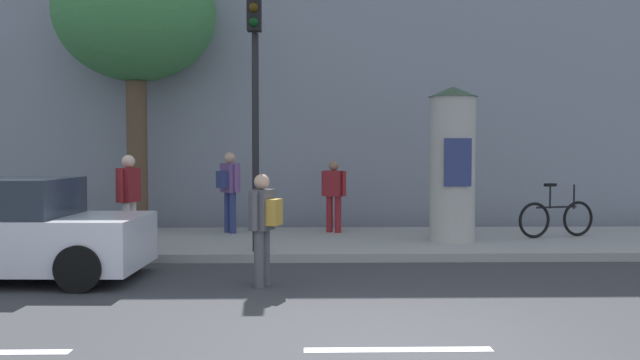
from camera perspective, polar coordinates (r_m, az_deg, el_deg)
name	(u,v)px	position (r m, az deg, el deg)	size (l,w,h in m)	color
ground_plane	(398,350)	(6.66, 6.63, -14.08)	(80.00, 80.00, 0.00)	#38383A
sidewalk_curb	(349,242)	(13.48, 2.51, -5.28)	(36.00, 4.00, 0.15)	#9E9B93
lane_markings	(398,350)	(6.66, 6.63, -14.05)	(25.80, 0.16, 0.01)	silver
building_backdrop	(338,52)	(18.54, 1.49, 10.77)	(36.00, 5.00, 9.13)	gray
traffic_light	(255,76)	(11.67, -5.53, 8.76)	(0.24, 0.45, 4.51)	black
poster_column	(453,163)	(13.27, 11.14, 1.42)	(0.95, 0.95, 2.98)	#B2ADA3
street_tree	(136,15)	(15.54, -15.33, 13.26)	(3.46, 3.46, 6.20)	brown
pedestrian_with_bag	(263,220)	(9.42, -4.80, -3.43)	(0.47, 0.54, 1.58)	#4C4C51
pedestrian_tallest	(334,191)	(14.39, 1.17, -0.94)	(0.51, 0.43, 1.53)	maroon
pedestrian_in_dark_shirt	(129,194)	(12.36, -15.86, -1.11)	(0.34, 0.64, 1.67)	silver
pedestrian_with_backpack	(229,185)	(14.41, -7.69, -0.39)	(0.52, 0.53, 1.72)	navy
bicycle_leaning	(556,218)	(14.45, 19.35, -3.04)	(1.71, 0.57, 1.09)	black
parked_car_silver	(1,231)	(10.96, -25.35, -3.93)	(4.09, 2.06, 1.49)	silver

